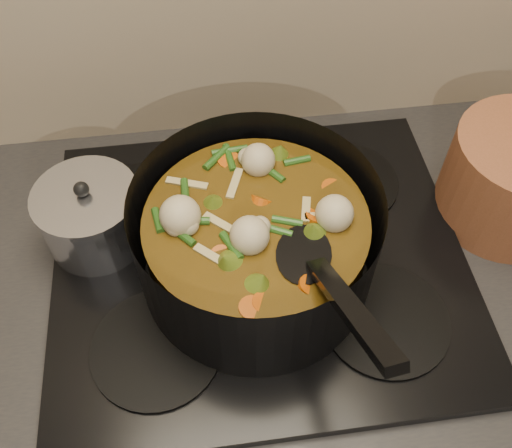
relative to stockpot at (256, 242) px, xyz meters
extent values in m
cube|color=brown|center=(0.01, 0.03, -0.58)|extent=(2.60, 0.60, 0.86)
cube|color=black|center=(0.01, 0.03, -0.12)|extent=(2.64, 0.64, 0.05)
cube|color=black|center=(0.01, 0.03, -0.09)|extent=(0.62, 0.54, 0.02)
cylinder|color=black|center=(-0.15, -0.10, -0.07)|extent=(0.18, 0.18, 0.01)
cylinder|color=black|center=(0.17, -0.10, -0.07)|extent=(0.18, 0.18, 0.01)
cylinder|color=black|center=(-0.15, 0.16, -0.07)|extent=(0.18, 0.18, 0.01)
cylinder|color=black|center=(0.17, 0.16, -0.07)|extent=(0.18, 0.18, 0.01)
cylinder|color=black|center=(0.00, 0.00, 0.01)|extent=(0.35, 0.35, 0.17)
cylinder|color=black|center=(0.00, 0.00, -0.07)|extent=(0.33, 0.33, 0.01)
cylinder|color=#543A0E|center=(0.00, 0.00, -0.01)|extent=(0.30, 0.30, 0.12)
cylinder|color=#C35A09|center=(0.04, 0.00, 0.05)|extent=(0.03, 0.04, 0.03)
cylinder|color=#C35A09|center=(0.05, 0.06, 0.05)|extent=(0.05, 0.04, 0.03)
cylinder|color=#C35A09|center=(-0.04, 0.11, 0.05)|extent=(0.05, 0.05, 0.03)
cylinder|color=#C35A09|center=(-0.06, 0.02, 0.05)|extent=(0.04, 0.04, 0.03)
cylinder|color=#C35A09|center=(-0.08, -0.06, 0.05)|extent=(0.04, 0.04, 0.03)
cylinder|color=#C35A09|center=(0.00, -0.04, 0.05)|extent=(0.05, 0.05, 0.03)
cylinder|color=#C35A09|center=(0.06, -0.05, 0.05)|extent=(0.04, 0.04, 0.03)
cylinder|color=#C35A09|center=(0.11, 0.03, 0.05)|extent=(0.04, 0.04, 0.03)
cylinder|color=#C35A09|center=(0.02, 0.06, 0.05)|extent=(0.05, 0.05, 0.03)
cylinder|color=#C35A09|center=(-0.06, 0.08, 0.05)|extent=(0.04, 0.05, 0.03)
cylinder|color=#C35A09|center=(-0.04, 0.00, 0.05)|extent=(0.04, 0.03, 0.03)
sphere|color=beige|center=(0.07, 0.00, 0.06)|extent=(0.05, 0.05, 0.05)
sphere|color=beige|center=(-0.03, 0.07, 0.06)|extent=(0.05, 0.05, 0.05)
sphere|color=beige|center=(-0.05, -0.05, 0.06)|extent=(0.05, 0.05, 0.05)
sphere|color=beige|center=(0.06, -0.03, 0.06)|extent=(0.05, 0.05, 0.05)
cone|color=olive|center=(0.02, -0.09, 0.05)|extent=(0.05, 0.04, 0.04)
cone|color=olive|center=(0.09, 0.02, 0.05)|extent=(0.05, 0.04, 0.04)
cone|color=olive|center=(-0.03, 0.09, 0.05)|extent=(0.05, 0.04, 0.04)
cone|color=olive|center=(-0.09, -0.03, 0.05)|extent=(0.05, 0.04, 0.04)
cone|color=olive|center=(0.04, -0.09, 0.05)|extent=(0.05, 0.04, 0.04)
cylinder|color=#2C5B1A|center=(0.03, 0.04, 0.05)|extent=(0.01, 0.04, 0.01)
cylinder|color=#2C5B1A|center=(-0.02, 0.11, 0.05)|extent=(0.04, 0.04, 0.01)
cylinder|color=#2C5B1A|center=(-0.08, 0.05, 0.05)|extent=(0.05, 0.02, 0.01)
cylinder|color=#2C5B1A|center=(-0.07, -0.02, 0.05)|extent=(0.03, 0.04, 0.01)
cylinder|color=#2C5B1A|center=(-0.02, -0.05, 0.05)|extent=(0.03, 0.04, 0.01)
cylinder|color=#2C5B1A|center=(0.04, -0.10, 0.05)|extent=(0.05, 0.02, 0.01)
cylinder|color=#2C5B1A|center=(0.09, -0.03, 0.05)|extent=(0.04, 0.04, 0.01)
cylinder|color=#2C5B1A|center=(0.06, 0.04, 0.05)|extent=(0.01, 0.04, 0.01)
cylinder|color=#2C5B1A|center=(0.01, 0.05, 0.05)|extent=(0.04, 0.04, 0.01)
cylinder|color=#2C5B1A|center=(-0.07, 0.09, 0.05)|extent=(0.05, 0.02, 0.01)
cylinder|color=#2C5B1A|center=(-0.09, 0.00, 0.05)|extent=(0.03, 0.04, 0.01)
cylinder|color=#2C5B1A|center=(-0.05, -0.05, 0.05)|extent=(0.03, 0.04, 0.01)
cylinder|color=#2C5B1A|center=(0.00, -0.05, 0.05)|extent=(0.05, 0.02, 0.01)
cube|color=tan|center=(-0.08, 0.03, 0.05)|extent=(0.05, 0.01, 0.00)
cube|color=tan|center=(-0.04, -0.07, 0.05)|extent=(0.02, 0.05, 0.00)
cube|color=tan|center=(0.07, -0.05, 0.05)|extent=(0.05, 0.03, 0.00)
cube|color=tan|center=(0.06, 0.06, 0.05)|extent=(0.04, 0.04, 0.00)
cube|color=tan|center=(-0.05, 0.07, 0.05)|extent=(0.03, 0.05, 0.00)
cube|color=tan|center=(-0.07, -0.04, 0.05)|extent=(0.05, 0.02, 0.00)
ellipsoid|color=black|center=(0.05, -0.06, 0.05)|extent=(0.09, 0.11, 0.01)
cube|color=black|center=(0.08, -0.17, 0.11)|extent=(0.05, 0.20, 0.12)
cylinder|color=silver|center=(-0.23, 0.10, -0.03)|extent=(0.15, 0.15, 0.09)
cylinder|color=silver|center=(-0.23, 0.10, 0.02)|extent=(0.15, 0.15, 0.01)
sphere|color=black|center=(-0.23, 0.10, 0.04)|extent=(0.02, 0.02, 0.02)
camera|label=1|loc=(-0.06, -0.45, 0.64)|focal=40.00mm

